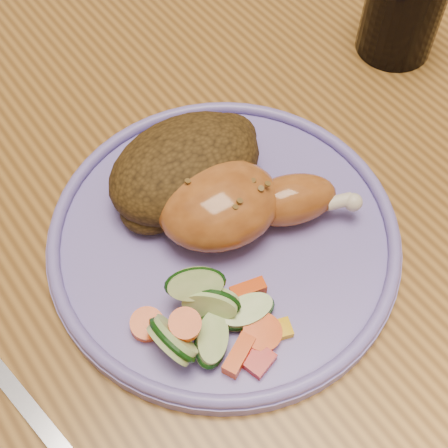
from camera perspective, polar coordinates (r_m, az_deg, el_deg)
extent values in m
plane|color=brown|center=(1.23, 2.49, -15.22)|extent=(4.00, 4.00, 0.00)
cube|color=#936127|center=(0.58, 5.16, 7.14)|extent=(0.90, 1.40, 0.04)
cube|color=#4C2D16|center=(1.13, -14.54, 14.45)|extent=(0.42, 0.42, 0.04)
cylinder|color=#4C2D16|center=(1.16, -15.69, -2.53)|extent=(0.04, 0.04, 0.41)
cylinder|color=#4C2D16|center=(1.24, -1.09, 5.98)|extent=(0.04, 0.04, 0.41)
cylinder|color=#4C2D16|center=(1.45, -9.71, 14.85)|extent=(0.04, 0.04, 0.41)
cylinder|color=#7364B8|center=(0.49, 0.00, -1.34)|extent=(0.27, 0.27, 0.01)
torus|color=#7364B8|center=(0.48, 0.00, -0.65)|extent=(0.27, 0.27, 0.01)
ellipsoid|color=#A95C23|center=(0.47, -0.44, 1.78)|extent=(0.11, 0.10, 0.05)
ellipsoid|color=#A95C23|center=(0.48, 6.08, 2.21)|extent=(0.08, 0.07, 0.04)
sphere|color=beige|center=(0.48, 11.73, 1.96)|extent=(0.01, 0.01, 0.01)
ellipsoid|color=#3F2A0F|center=(0.49, -3.57, 5.20)|extent=(0.13, 0.09, 0.06)
ellipsoid|color=#3F2A0F|center=(0.52, -0.29, 7.55)|extent=(0.06, 0.05, 0.03)
ellipsoid|color=#3F2A0F|center=(0.48, -6.54, 1.57)|extent=(0.05, 0.05, 0.03)
cube|color=#A50A05|center=(0.43, 3.20, -12.36)|extent=(0.02, 0.02, 0.01)
cube|color=#E5A507|center=(0.44, 5.11, -9.60)|extent=(0.02, 0.02, 0.01)
cube|color=#F84608|center=(0.43, 1.36, -11.90)|extent=(0.03, 0.02, 0.01)
cylinder|color=#F84608|center=(0.44, 3.47, -9.92)|extent=(0.03, 0.03, 0.01)
cube|color=#F84608|center=(0.45, 2.21, -6.06)|extent=(0.03, 0.02, 0.01)
cylinder|color=#F84608|center=(0.42, -3.61, -9.17)|extent=(0.02, 0.02, 0.01)
cylinder|color=#F84608|center=(0.44, -7.05, -9.12)|extent=(0.02, 0.03, 0.01)
cylinder|color=#C7DC8F|center=(0.43, -2.65, -5.48)|extent=(0.05, 0.05, 0.04)
cylinder|color=#C7DC8F|center=(0.44, 2.08, -8.04)|extent=(0.05, 0.05, 0.02)
cylinder|color=#C7DC8F|center=(0.43, -1.23, -7.14)|extent=(0.04, 0.04, 0.04)
cylinder|color=#C7DC8F|center=(0.43, -1.18, -10.48)|extent=(0.06, 0.06, 0.02)
cylinder|color=#C7DC8F|center=(0.42, -4.77, -10.51)|extent=(0.03, 0.04, 0.04)
cube|color=silver|center=(0.46, -18.24, -14.71)|extent=(0.03, 0.11, 0.00)
cylinder|color=black|center=(0.63, 16.12, 18.55)|extent=(0.07, 0.07, 0.10)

